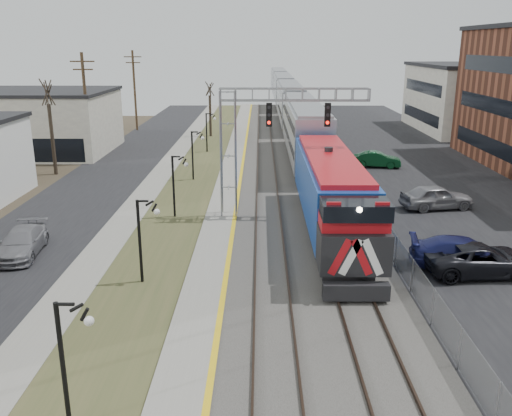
{
  "coord_description": "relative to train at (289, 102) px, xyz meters",
  "views": [
    {
      "loc": [
        1.46,
        -5.07,
        10.59
      ],
      "look_at": [
        1.26,
        21.45,
        2.6
      ],
      "focal_mm": 38.0,
      "sensor_mm": 36.0,
      "label": 1
    }
  ],
  "objects": [
    {
      "name": "street_west",
      "position": [
        -17.0,
        -36.55,
        -2.92
      ],
      "size": [
        7.0,
        120.0,
        0.04
      ],
      "primitive_type": "cube",
      "color": "black",
      "rests_on": "ground"
    },
    {
      "name": "sidewalk",
      "position": [
        -12.5,
        -36.55,
        -2.9
      ],
      "size": [
        2.0,
        120.0,
        0.08
      ],
      "primitive_type": "cube",
      "color": "gray",
      "rests_on": "ground"
    },
    {
      "name": "grass_median",
      "position": [
        -9.5,
        -36.55,
        -2.91
      ],
      "size": [
        4.0,
        120.0,
        0.06
      ],
      "primitive_type": "cube",
      "color": "#3D4525",
      "rests_on": "ground"
    },
    {
      "name": "platform",
      "position": [
        -6.5,
        -36.55,
        -2.82
      ],
      "size": [
        2.0,
        120.0,
        0.24
      ],
      "primitive_type": "cube",
      "color": "gray",
      "rests_on": "ground"
    },
    {
      "name": "ballast_bed",
      "position": [
        -1.5,
        -36.55,
        -2.84
      ],
      "size": [
        8.0,
        120.0,
        0.2
      ],
      "primitive_type": "cube",
      "color": "#595651",
      "rests_on": "ground"
    },
    {
      "name": "parking_lot",
      "position": [
        10.5,
        -36.55,
        -2.92
      ],
      "size": [
        16.0,
        120.0,
        0.04
      ],
      "primitive_type": "cube",
      "color": "black",
      "rests_on": "ground"
    },
    {
      "name": "platform_edge",
      "position": [
        -5.62,
        -36.55,
        -2.69
      ],
      "size": [
        0.24,
        120.0,
        0.01
      ],
      "primitive_type": "cube",
      "color": "gold",
      "rests_on": "platform"
    },
    {
      "name": "track_near",
      "position": [
        -3.5,
        -36.55,
        -2.66
      ],
      "size": [
        1.58,
        120.0,
        0.15
      ],
      "color": "#2D2119",
      "rests_on": "ballast_bed"
    },
    {
      "name": "track_far",
      "position": [
        -0.0,
        -36.55,
        -2.66
      ],
      "size": [
        1.58,
        120.0,
        0.15
      ],
      "color": "#2D2119",
      "rests_on": "ballast_bed"
    },
    {
      "name": "train",
      "position": [
        0.0,
        0.0,
        0.0
      ],
      "size": [
        3.0,
        108.65,
        5.33
      ],
      "color": "#123C95",
      "rests_on": "ground"
    },
    {
      "name": "signal_gantry",
      "position": [
        -4.28,
        -43.56,
        2.65
      ],
      "size": [
        9.0,
        1.07,
        8.15
      ],
      "color": "gray",
      "rests_on": "ground"
    },
    {
      "name": "lampposts",
      "position": [
        -9.5,
        -53.27,
        -0.94
      ],
      "size": [
        0.14,
        62.14,
        4.0
      ],
      "color": "black",
      "rests_on": "ground"
    },
    {
      "name": "fence",
      "position": [
        2.7,
        -36.55,
        -2.14
      ],
      "size": [
        0.04,
        120.0,
        1.6
      ],
      "primitive_type": "cube",
      "color": "gray",
      "rests_on": "ground"
    },
    {
      "name": "bare_trees",
      "position": [
        -18.16,
        -32.64,
        -0.24
      ],
      "size": [
        12.3,
        42.3,
        5.95
      ],
      "color": "#382D23",
      "rests_on": "ground"
    },
    {
      "name": "car_lot_c",
      "position": [
        6.53,
        -52.54,
        -2.19
      ],
      "size": [
        5.53,
        2.79,
        1.5
      ],
      "primitive_type": "imported",
      "rotation": [
        0.0,
        0.0,
        1.63
      ],
      "color": "black",
      "rests_on": "ground"
    },
    {
      "name": "car_lot_d",
      "position": [
        6.01,
        -51.8,
        -2.18
      ],
      "size": [
        5.52,
        2.97,
        1.52
      ],
      "primitive_type": "imported",
      "rotation": [
        0.0,
        0.0,
        1.4
      ],
      "color": "#171A50",
      "rests_on": "ground"
    },
    {
      "name": "car_lot_e",
      "position": [
        7.8,
        -41.63,
        -2.12
      ],
      "size": [
        5.05,
        2.73,
        1.63
      ],
      "primitive_type": "imported",
      "rotation": [
        0.0,
        0.0,
        1.75
      ],
      "color": "gray",
      "rests_on": "ground"
    },
    {
      "name": "car_lot_f",
      "position": [
        6.47,
        -28.66,
        -2.24
      ],
      "size": [
        4.43,
        2.15,
        1.4
      ],
      "primitive_type": "imported",
      "rotation": [
        0.0,
        0.0,
        1.41
      ],
      "color": "#0C401F",
      "rests_on": "ground"
    },
    {
      "name": "car_street_b",
      "position": [
        -16.49,
        -50.16,
        -2.26
      ],
      "size": [
        2.43,
        4.87,
        1.36
      ],
      "primitive_type": "imported",
      "rotation": [
        0.0,
        0.0,
        0.12
      ],
      "color": "gray",
      "rests_on": "ground"
    }
  ]
}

